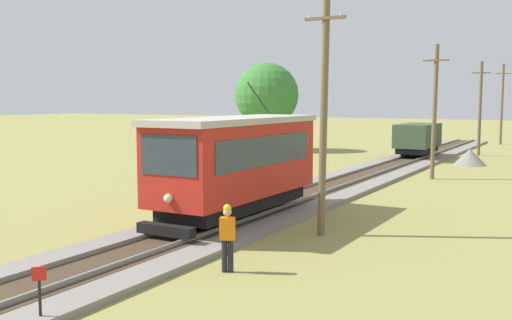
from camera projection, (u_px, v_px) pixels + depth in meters
name	position (u px, v px, depth m)	size (l,w,h in m)	color
red_tram	(237.00, 162.00, 21.55)	(2.60, 8.54, 4.79)	red
freight_car	(418.00, 138.00, 44.30)	(2.40, 5.20, 2.31)	#384C33
utility_pole_near_tram	(324.00, 110.00, 19.32)	(1.40, 0.51, 8.01)	brown
utility_pole_mid	(435.00, 110.00, 33.10)	(1.40, 0.58, 7.50)	brown
utility_pole_far	(480.00, 108.00, 46.77)	(1.40, 0.26, 7.40)	brown
utility_pole_distant	(502.00, 103.00, 58.24)	(1.40, 0.32, 7.89)	brown
trackside_signal_marker	(40.00, 292.00, 11.76)	(0.21, 0.21, 1.18)	black
gravel_pile	(470.00, 157.00, 40.19)	(2.20, 2.20, 1.12)	gray
track_worker	(227.00, 235.00, 15.32)	(0.44, 0.37, 1.78)	black
second_worker	(162.00, 190.00, 22.88)	(0.33, 0.43, 1.78)	black
tree_left_near	(267.00, 95.00, 51.46)	(5.55, 5.55, 7.60)	#4C3823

